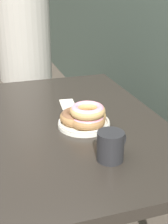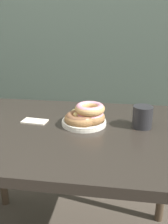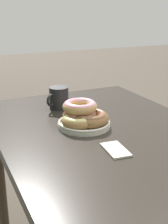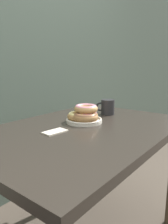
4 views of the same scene
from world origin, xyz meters
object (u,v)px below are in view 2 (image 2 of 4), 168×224
Objects in this scene: dining_table at (65,144)px; donut_plate at (85,116)px; coffee_mug at (142,116)px; napkin at (35,121)px.

donut_plate is (0.08, 0.06, 0.12)m from dining_table.
donut_plate is 0.25m from coffee_mug.
donut_plate is at bearing 35.99° from dining_table.
coffee_mug is 0.95× the size of napkin.
napkin is at bearing -178.19° from donut_plate.
dining_table is at bearing -169.06° from coffee_mug.
donut_plate is 0.24m from napkin.
donut_plate reaches higher than dining_table.
coffee_mug is at bearing 10.94° from dining_table.
napkin is (-0.24, -0.01, -0.04)m from donut_plate.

